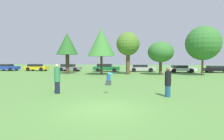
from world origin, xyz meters
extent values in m
plane|color=#54843D|center=(0.00, 0.00, 0.00)|extent=(120.00, 120.00, 0.00)
cylinder|color=#191E33|center=(-3.65, 3.28, 0.38)|extent=(0.32, 0.32, 0.77)
cylinder|color=#337F4C|center=(-3.65, 3.28, 1.23)|extent=(0.38, 0.38, 0.94)
sphere|color=beige|center=(-3.65, 3.28, 1.80)|extent=(0.22, 0.22, 0.22)
cylinder|color=navy|center=(3.31, 3.13, 0.34)|extent=(0.31, 0.31, 0.69)
cylinder|color=black|center=(3.31, 3.13, 1.10)|extent=(0.36, 0.36, 0.84)
sphere|color=brown|center=(3.31, 3.13, 1.63)|extent=(0.23, 0.23, 0.23)
cylinder|color=#19B2D8|center=(-0.15, 3.32, 1.33)|extent=(0.29, 0.29, 0.09)
cube|color=#3F3F47|center=(-0.95, 7.56, 0.19)|extent=(0.43, 0.36, 0.39)
cylinder|color=#2659A5|center=(-0.95, 7.56, 0.66)|extent=(0.32, 0.32, 0.54)
sphere|color=#8C6647|center=(-0.95, 7.56, 1.03)|extent=(0.23, 0.23, 0.23)
cylinder|color=#473323|center=(-8.83, 18.29, 1.43)|extent=(0.55, 0.55, 2.87)
cone|color=#286023|center=(-8.83, 18.29, 4.47)|extent=(3.19, 3.19, 3.19)
cylinder|color=#473323|center=(-3.54, 17.56, 1.30)|extent=(0.31, 0.31, 2.60)
cone|color=#3D7F33|center=(-3.54, 17.56, 4.54)|extent=(3.89, 3.89, 3.89)
cylinder|color=brown|center=(0.12, 18.52, 1.73)|extent=(0.55, 0.55, 3.46)
sphere|color=#4C7528|center=(0.12, 18.52, 4.37)|extent=(3.31, 3.31, 3.31)
cylinder|color=#473323|center=(4.66, 18.41, 1.10)|extent=(0.40, 0.40, 2.21)
ellipsoid|color=#33702D|center=(4.66, 18.41, 3.18)|extent=(3.54, 3.54, 2.86)
cylinder|color=brown|center=(10.14, 18.29, 1.53)|extent=(0.26, 0.26, 3.07)
sphere|color=#33702D|center=(10.14, 18.29, 4.32)|extent=(4.56, 4.56, 4.56)
cube|color=#1E389E|center=(-22.76, 23.53, 0.56)|extent=(4.35, 1.88, 0.60)
cube|color=black|center=(-23.09, 23.52, 1.05)|extent=(2.40, 1.64, 0.38)
cylinder|color=black|center=(-21.43, 24.46, 0.31)|extent=(0.62, 0.22, 0.62)
cylinder|color=black|center=(-21.41, 22.63, 0.31)|extent=(0.62, 0.22, 0.62)
cylinder|color=black|center=(-24.12, 24.42, 0.31)|extent=(0.62, 0.22, 0.62)
cube|color=gold|center=(-17.01, 23.96, 0.55)|extent=(4.13, 1.69, 0.52)
cube|color=black|center=(-17.32, 23.96, 1.03)|extent=(2.28, 1.47, 0.43)
cylinder|color=black|center=(-15.74, 24.80, 0.34)|extent=(0.69, 0.21, 0.68)
cylinder|color=black|center=(-15.72, 23.16, 0.34)|extent=(0.69, 0.21, 0.68)
cylinder|color=black|center=(-18.29, 24.76, 0.34)|extent=(0.69, 0.21, 0.68)
cylinder|color=black|center=(-18.27, 23.12, 0.34)|extent=(0.69, 0.21, 0.68)
cube|color=slate|center=(-10.63, 23.93, 0.55)|extent=(4.16, 1.78, 0.50)
cube|color=black|center=(-10.94, 23.93, 1.04)|extent=(2.29, 1.55, 0.48)
cylinder|color=black|center=(-9.35, 24.81, 0.35)|extent=(0.71, 0.19, 0.71)
cylinder|color=black|center=(-9.33, 23.09, 0.35)|extent=(0.71, 0.19, 0.71)
cylinder|color=black|center=(-11.92, 24.78, 0.35)|extent=(0.71, 0.19, 0.71)
cylinder|color=black|center=(-11.90, 23.05, 0.35)|extent=(0.71, 0.19, 0.71)
cube|color=#196633|center=(-3.90, 24.01, 0.56)|extent=(4.60, 1.78, 0.60)
cube|color=black|center=(-4.24, 24.00, 1.10)|extent=(2.54, 1.55, 0.48)
cylinder|color=black|center=(-2.49, 24.89, 0.31)|extent=(0.62, 0.22, 0.62)
cylinder|color=black|center=(-2.46, 23.16, 0.31)|extent=(0.62, 0.22, 0.62)
cylinder|color=black|center=(-5.33, 24.85, 0.31)|extent=(0.62, 0.22, 0.62)
cylinder|color=black|center=(-5.30, 23.13, 0.31)|extent=(0.62, 0.22, 0.62)
cube|color=#B2B2B7|center=(2.26, 24.24, 0.56)|extent=(4.53, 1.71, 0.50)
cube|color=black|center=(1.92, 24.24, 1.01)|extent=(2.50, 1.49, 0.41)
cylinder|color=black|center=(3.65, 25.09, 0.36)|extent=(0.72, 0.19, 0.72)
cylinder|color=black|center=(3.67, 23.43, 0.36)|extent=(0.72, 0.19, 0.72)
cylinder|color=black|center=(0.85, 25.05, 0.36)|extent=(0.72, 0.19, 0.72)
cylinder|color=black|center=(0.87, 23.40, 0.36)|extent=(0.72, 0.19, 0.72)
cube|color=silver|center=(8.59, 23.43, 0.53)|extent=(4.42, 1.73, 0.45)
cube|color=black|center=(8.26, 23.42, 0.97)|extent=(2.44, 1.51, 0.42)
cylinder|color=black|center=(9.94, 24.28, 0.35)|extent=(0.70, 0.19, 0.70)
cylinder|color=black|center=(9.97, 22.61, 0.35)|extent=(0.70, 0.19, 0.70)
cylinder|color=black|center=(7.22, 24.25, 0.35)|extent=(0.70, 0.19, 0.70)
cylinder|color=black|center=(7.24, 22.57, 0.35)|extent=(0.70, 0.19, 0.70)
cube|color=black|center=(14.34, 23.71, 0.52)|extent=(4.60, 1.84, 0.47)
cube|color=black|center=(13.99, 23.71, 0.94)|extent=(2.54, 1.60, 0.37)
cylinder|color=black|center=(12.91, 24.58, 0.33)|extent=(0.67, 0.22, 0.67)
cylinder|color=black|center=(12.93, 22.80, 0.33)|extent=(0.67, 0.22, 0.67)
camera|label=1|loc=(1.55, -8.13, 2.28)|focal=29.84mm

